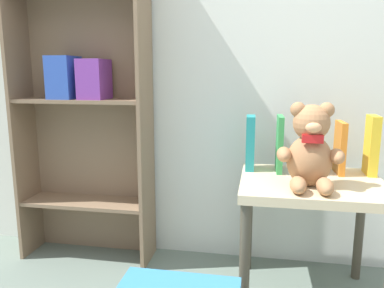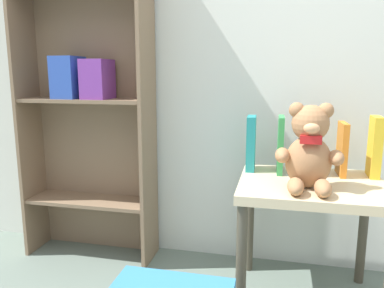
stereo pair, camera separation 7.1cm
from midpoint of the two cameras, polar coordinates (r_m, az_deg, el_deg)
wall_back at (r=1.90m, az=12.37°, el=19.66°), size 4.80×0.06×2.50m
bookshelf_side at (r=1.96m, az=-17.25°, el=9.31°), size 0.67×0.22×1.63m
display_table at (r=1.60m, az=16.43°, el=-8.12°), size 0.57×0.49×0.52m
teddy_bear at (r=1.45m, az=16.26°, el=-0.77°), size 0.24×0.22×0.32m
book_standing_teal at (r=1.68m, az=7.67°, el=0.19°), size 0.04×0.12×0.24m
book_standing_green at (r=1.66m, az=12.01°, el=0.03°), size 0.03×0.14×0.24m
book_standing_blue at (r=1.68m, az=16.30°, el=-0.24°), size 0.04×0.14×0.23m
book_standing_orange at (r=1.71m, az=20.51°, el=-0.52°), size 0.03×0.14×0.22m
book_standing_yellow at (r=1.73m, az=24.65°, el=-0.18°), size 0.04×0.12×0.25m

